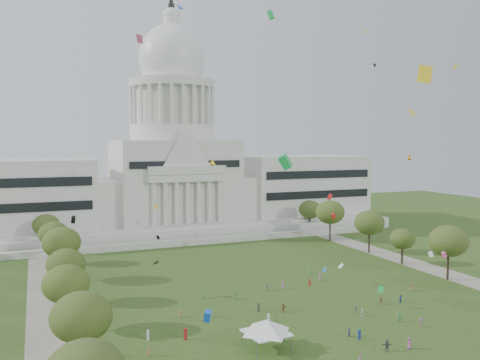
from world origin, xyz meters
TOP-DOWN VIEW (x-y plane):
  - ground at (0.00, 0.00)m, footprint 400.00×400.00m
  - capitol at (0.00, 113.59)m, footprint 160.00×64.50m
  - path_left at (-48.00, 30.00)m, footprint 8.00×160.00m
  - path_right at (48.00, 30.00)m, footprint 8.00×160.00m
  - row_tree_l_1 at (-44.07, -2.96)m, footprint 8.86×8.86m
  - row_tree_l_2 at (-45.04, 17.30)m, footprint 8.42×8.42m
  - row_tree_r_2 at (44.17, 17.44)m, footprint 9.55×9.55m
  - row_tree_l_3 at (-44.09, 33.92)m, footprint 8.12×8.12m
  - row_tree_r_3 at (44.40, 34.48)m, footprint 7.01×7.01m
  - row_tree_l_4 at (-44.08, 52.42)m, footprint 9.29×9.29m
  - row_tree_r_4 at (44.76, 50.04)m, footprint 9.19×9.19m
  - row_tree_l_5 at (-45.22, 71.01)m, footprint 8.33×8.33m
  - row_tree_r_5 at (43.49, 70.19)m, footprint 9.82×9.82m
  - row_tree_l_6 at (-46.87, 89.14)m, footprint 8.19×8.19m
  - row_tree_r_6 at (45.96, 88.13)m, footprint 8.42×8.42m
  - event_tent at (-15.27, -3.94)m, footprint 10.13×10.13m
  - person_0 at (29.23, 13.11)m, footprint 0.89×1.02m
  - person_2 at (21.54, 7.38)m, footprint 0.87×0.64m
  - person_3 at (8.92, 5.69)m, footprint 0.95×1.10m
  - person_4 at (8.69, 3.28)m, footprint 0.84×1.08m
  - person_5 at (-4.36, 11.30)m, footprint 1.79×1.45m
  - person_6 at (6.60, -12.66)m, footprint 0.62×0.94m
  - person_8 at (-8.90, 13.48)m, footprint 0.94×0.66m
  - person_9 at (15.57, -5.38)m, footprint 1.15×0.96m
  - person_10 at (16.83, 7.89)m, footprint 0.73×1.12m
  - person_11 at (2.63, -11.98)m, footprint 1.84×1.23m
  - distant_crowd at (-15.55, 13.10)m, footprint 56.23×40.97m
  - kite_swarm at (0.57, 9.67)m, footprint 93.93×96.16m

SIDE VIEW (x-z plane):
  - ground at x=0.00m, z-range 0.00..0.00m
  - path_left at x=-48.00m, z-range 0.00..0.04m
  - path_right at x=48.00m, z-range 0.00..0.04m
  - person_3 at x=8.92m, z-range 0.00..1.52m
  - person_9 at x=15.57m, z-range 0.00..1.58m
  - person_2 at x=21.54m, z-range 0.00..1.61m
  - person_4 at x=8.69m, z-range 0.00..1.64m
  - distant_crowd at x=-15.55m, z-range -0.15..1.81m
  - person_0 at x=29.23m, z-range 0.00..1.76m
  - person_10 at x=16.83m, z-range 0.00..1.77m
  - person_8 at x=-8.90m, z-range 0.00..1.78m
  - person_5 at x=-4.36m, z-range 0.00..1.82m
  - person_11 at x=2.63m, z-range 0.00..1.85m
  - person_6 at x=6.60m, z-range 0.00..1.91m
  - event_tent at x=-15.27m, z-range 1.41..6.52m
  - row_tree_r_3 at x=44.40m, z-range 2.09..12.07m
  - row_tree_l_3 at x=-44.09m, z-range 2.43..13.98m
  - row_tree_l_6 at x=-46.87m, z-range 2.45..14.09m
  - row_tree_l_5 at x=-45.22m, z-range 2.49..14.34m
  - row_tree_r_6 at x=45.96m, z-range 2.52..14.49m
  - row_tree_l_2 at x=-45.04m, z-range 2.52..14.49m
  - row_tree_l_1 at x=-44.07m, z-range 2.65..15.25m
  - row_tree_r_4 at x=44.76m, z-range 2.76..15.82m
  - row_tree_l_4 at x=-44.08m, z-range 2.79..16.00m
  - row_tree_r_2 at x=44.17m, z-range 2.87..16.45m
  - row_tree_r_5 at x=43.49m, z-range 2.95..16.91m
  - capitol at x=0.00m, z-range -23.35..67.95m
  - kite_swarm at x=0.57m, z-range -2.55..57.71m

